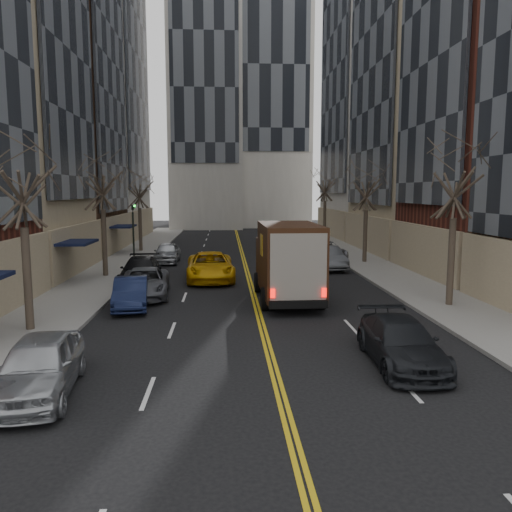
{
  "coord_description": "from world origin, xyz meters",
  "views": [
    {
      "loc": [
        -1.42,
        -10.79,
        5.32
      ],
      "look_at": [
        0.05,
        12.97,
        2.2
      ],
      "focal_mm": 35.0,
      "sensor_mm": 36.0,
      "label": 1
    }
  ],
  "objects_px": {
    "ups_truck": "(288,262)",
    "taxi": "(210,266)",
    "observer_sedan": "(401,342)",
    "pedestrian": "(298,285)"
  },
  "relations": [
    {
      "from": "ups_truck",
      "to": "taxi",
      "type": "height_order",
      "value": "ups_truck"
    },
    {
      "from": "ups_truck",
      "to": "observer_sedan",
      "type": "xyz_separation_m",
      "value": [
        2.37,
        -9.09,
        -1.22
      ]
    },
    {
      "from": "ups_truck",
      "to": "pedestrian",
      "type": "distance_m",
      "value": 1.23
    },
    {
      "from": "ups_truck",
      "to": "taxi",
      "type": "relative_size",
      "value": 1.17
    },
    {
      "from": "taxi",
      "to": "pedestrian",
      "type": "xyz_separation_m",
      "value": [
        4.37,
        -6.37,
        0.01
      ]
    },
    {
      "from": "observer_sedan",
      "to": "taxi",
      "type": "distance_m",
      "value": 16.33
    },
    {
      "from": "ups_truck",
      "to": "observer_sedan",
      "type": "distance_m",
      "value": 9.48
    },
    {
      "from": "taxi",
      "to": "pedestrian",
      "type": "bearing_deg",
      "value": -58.49
    },
    {
      "from": "observer_sedan",
      "to": "pedestrian",
      "type": "xyz_separation_m",
      "value": [
        -1.91,
        8.71,
        0.14
      ]
    },
    {
      "from": "taxi",
      "to": "observer_sedan",
      "type": "bearing_deg",
      "value": -70.36
    }
  ]
}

